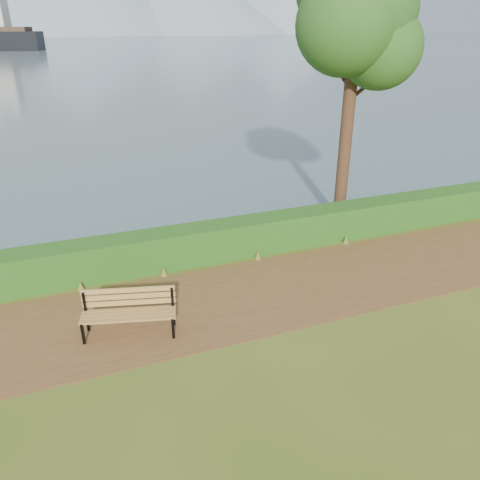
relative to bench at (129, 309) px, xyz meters
name	(u,v)px	position (x,y,z in m)	size (l,w,h in m)	color
ground	(229,307)	(2.31, 0.14, -0.57)	(140.00, 140.00, 0.00)	#445D1A
path	(225,300)	(2.31, 0.44, -0.56)	(40.00, 3.40, 0.01)	brown
hedge	(197,244)	(2.31, 2.74, -0.07)	(32.00, 0.85, 1.00)	#1D4F16
water	(51,39)	(2.31, 260.14, -0.56)	(700.00, 510.00, 0.00)	#445A6D
bench	(129,309)	(0.00, 0.00, 0.00)	(2.05, 1.06, 0.99)	black
tree	(357,18)	(7.52, 3.75, 5.66)	(4.00, 3.68, 8.38)	#321C14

